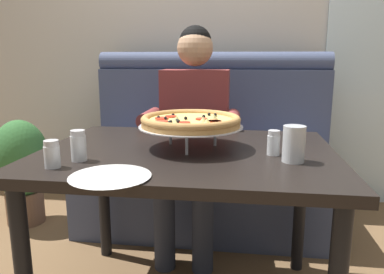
# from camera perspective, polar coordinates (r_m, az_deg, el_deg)

# --- Properties ---
(back_wall_with_window) EXTENTS (6.00, 0.12, 2.80)m
(back_wall_with_window) POSITION_cam_1_polar(r_m,az_deg,el_deg) (2.96, 3.79, 18.12)
(back_wall_with_window) COLOR beige
(back_wall_with_window) RESTS_ON ground_plane
(booth_bench) EXTENTS (1.61, 0.78, 1.13)m
(booth_bench) POSITION_cam_1_polar(r_m,az_deg,el_deg) (2.48, 2.50, -4.09)
(booth_bench) COLOR #424C6B
(booth_bench) RESTS_ON ground_plane
(dining_table) EXTENTS (1.19, 0.90, 0.72)m
(dining_table) POSITION_cam_1_polar(r_m,az_deg,el_deg) (1.54, -0.69, -5.11)
(dining_table) COLOR black
(dining_table) RESTS_ON ground_plane
(diner_main) EXTENTS (0.54, 0.64, 1.27)m
(diner_main) POSITION_cam_1_polar(r_m,az_deg,el_deg) (2.15, 0.16, 1.97)
(diner_main) COLOR #2D3342
(diner_main) RESTS_ON ground_plane
(pizza) EXTENTS (0.43, 0.43, 0.15)m
(pizza) POSITION_cam_1_polar(r_m,az_deg,el_deg) (1.51, -0.19, 2.39)
(pizza) COLOR silver
(pizza) RESTS_ON dining_table
(shaker_parmesan) EXTENTS (0.05, 0.05, 0.10)m
(shaker_parmesan) POSITION_cam_1_polar(r_m,az_deg,el_deg) (1.34, -20.77, -2.77)
(shaker_parmesan) COLOR white
(shaker_parmesan) RESTS_ON dining_table
(shaker_oregano) EXTENTS (0.05, 0.05, 0.10)m
(shaker_oregano) POSITION_cam_1_polar(r_m,az_deg,el_deg) (1.45, 12.45, -1.15)
(shaker_oregano) COLOR white
(shaker_oregano) RESTS_ON dining_table
(shaker_pepper_flakes) EXTENTS (0.06, 0.06, 0.11)m
(shaker_pepper_flakes) POSITION_cam_1_polar(r_m,az_deg,el_deg) (1.40, -17.08, -1.61)
(shaker_pepper_flakes) COLOR white
(shaker_pepper_flakes) RESTS_ON dining_table
(plate_near_left) EXTENTS (0.26, 0.26, 0.02)m
(plate_near_left) POSITION_cam_1_polar(r_m,az_deg,el_deg) (1.19, -12.51, -5.68)
(plate_near_left) COLOR white
(plate_near_left) RESTS_ON dining_table
(drinking_glass) EXTENTS (0.08, 0.08, 0.13)m
(drinking_glass) POSITION_cam_1_polar(r_m,az_deg,el_deg) (1.37, 15.41, -1.40)
(drinking_glass) COLOR silver
(drinking_glass) RESTS_ON dining_table
(patio_chair) EXTENTS (0.42, 0.42, 0.86)m
(patio_chair) POSITION_cam_1_polar(r_m,az_deg,el_deg) (3.91, 25.72, 2.61)
(patio_chair) COLOR black
(patio_chair) RESTS_ON ground_plane
(potted_plant) EXTENTS (0.36, 0.36, 0.70)m
(potted_plant) POSITION_cam_1_polar(r_m,az_deg,el_deg) (2.68, -24.80, -4.20)
(potted_plant) COLOR brown
(potted_plant) RESTS_ON ground_plane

